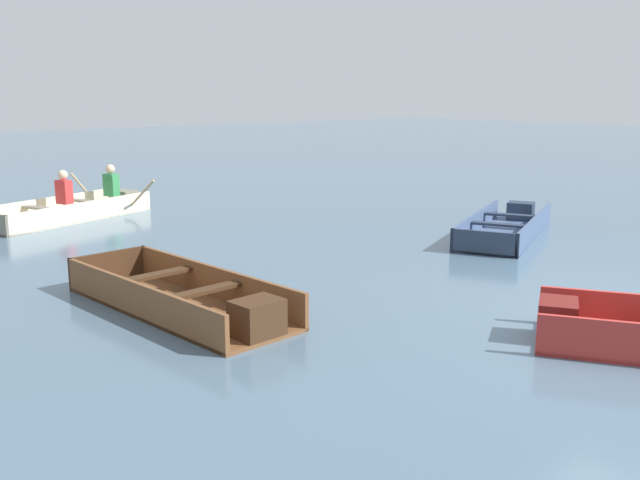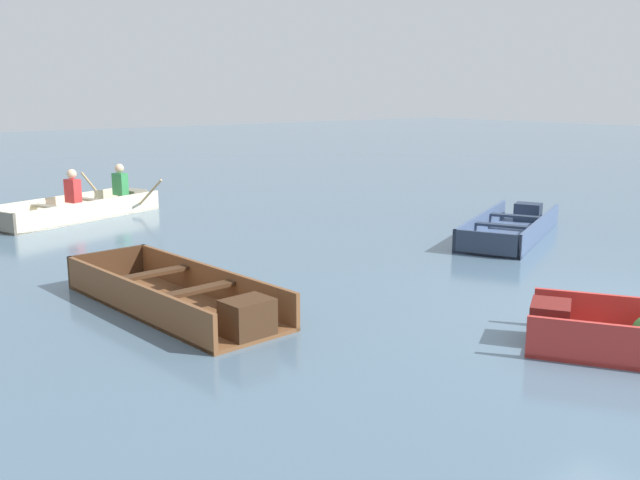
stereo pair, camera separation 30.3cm
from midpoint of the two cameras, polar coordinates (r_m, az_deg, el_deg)
name	(u,v)px [view 2 (the right image)]	position (r m, az deg, el deg)	size (l,w,h in m)	color
skiff_wooden_brown_near_moored	(180,298)	(7.93, -10.06, -4.63)	(1.28, 3.18, 0.40)	brown
skiff_slate_blue_mid_moored	(512,228)	(12.28, 15.81, 0.91)	(3.33, 2.25, 0.36)	#475B7F
rowboat_cream_with_crew	(83,207)	(14.28, -17.83, 2.55)	(3.47, 2.54, 0.93)	beige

